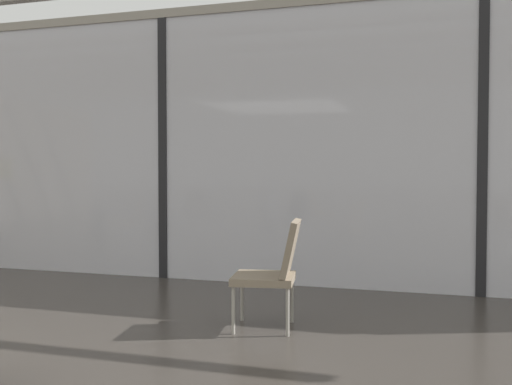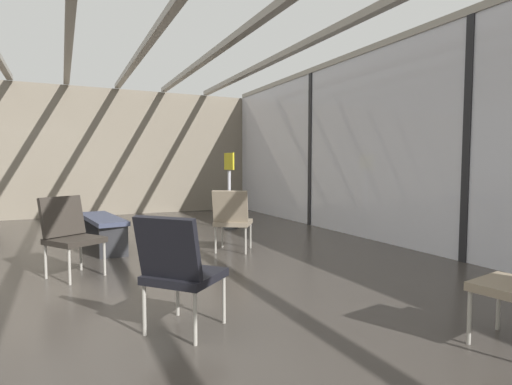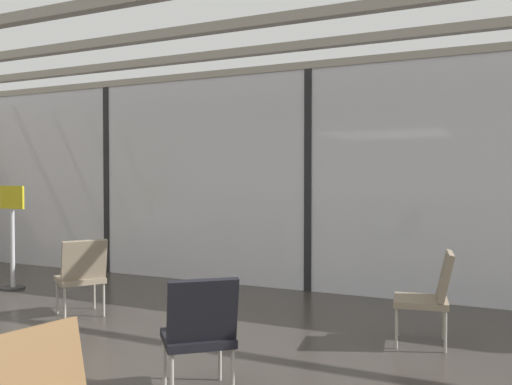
{
  "view_description": "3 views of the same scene",
  "coord_description": "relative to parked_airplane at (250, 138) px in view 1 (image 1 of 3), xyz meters",
  "views": [
    {
      "loc": [
        3.18,
        -1.22,
        1.27
      ],
      "look_at": [
        1.58,
        3.79,
        1.07
      ],
      "focal_mm": 42.33,
      "sensor_mm": 36.0,
      "label": 1
    },
    {
      "loc": [
        3.41,
        0.65,
        1.22
      ],
      "look_at": [
        0.66,
        1.97,
        1.01
      ],
      "focal_mm": 28.5,
      "sensor_mm": 36.0,
      "label": 2
    },
    {
      "loc": [
        2.61,
        -1.9,
        1.55
      ],
      "look_at": [
        -1.03,
        5.66,
        1.33
      ],
      "focal_mm": 38.67,
      "sensor_mm": 36.0,
      "label": 3
    }
  ],
  "objects": [
    {
      "name": "parked_airplane",
      "position": [
        0.0,
        0.0,
        0.0
      ],
      "size": [
        13.76,
        3.79,
        3.79
      ],
      "color": "#B2BCD6",
      "rests_on": "ground"
    },
    {
      "name": "glass_curtain_wall",
      "position": [
        0.56,
        -4.93,
        -0.38
      ],
      "size": [
        14.0,
        0.08,
        3.03
      ],
      "primitive_type": "cube",
      "color": "silver",
      "rests_on": "ground"
    },
    {
      "name": "window_mullion_2",
      "position": [
        4.06,
        -4.93,
        -0.38
      ],
      "size": [
        0.1,
        0.12,
        3.03
      ],
      "primitive_type": "cube",
      "color": "black",
      "rests_on": "ground"
    },
    {
      "name": "lounge_chair_5",
      "position": [
        2.43,
        -6.75,
        -1.4
      ],
      "size": [
        0.6,
        0.56,
        0.87
      ],
      "rotation": [
        0.0,
        0.0,
        4.88
      ],
      "color": "#7F705B",
      "rests_on": "ground"
    },
    {
      "name": "window_mullion_1",
      "position": [
        0.56,
        -4.93,
        -0.38
      ],
      "size": [
        0.1,
        0.12,
        3.03
      ],
      "primitive_type": "cube",
      "color": "black",
      "rests_on": "ground"
    }
  ]
}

